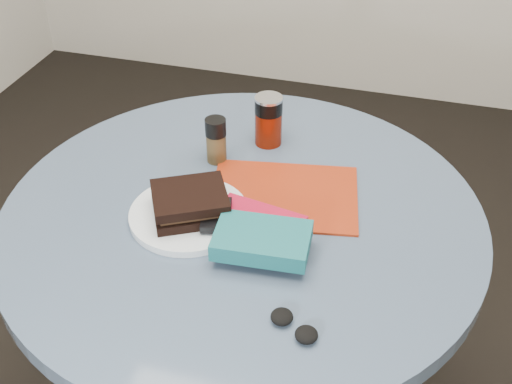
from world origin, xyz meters
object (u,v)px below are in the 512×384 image
(red_book, at_px, (255,224))
(plate, at_px, (189,215))
(magazine, at_px, (284,195))
(table, at_px, (243,266))
(headphones, at_px, (294,326))
(sandwich, at_px, (190,203))
(pepper_grinder, at_px, (216,140))
(novel, at_px, (262,240))
(mp3_player, at_px, (216,215))
(soda_can, at_px, (268,120))

(red_book, bearing_deg, plate, -168.11)
(magazine, bearing_deg, table, -148.21)
(headphones, bearing_deg, magazine, 106.50)
(plate, bearing_deg, magazine, 35.79)
(sandwich, relative_size, pepper_grinder, 1.73)
(pepper_grinder, distance_m, novel, 0.34)
(sandwich, xyz_separation_m, mp3_player, (0.06, -0.01, -0.01))
(plate, distance_m, headphones, 0.36)
(table, relative_size, pepper_grinder, 9.26)
(novel, distance_m, mp3_player, 0.13)
(plate, bearing_deg, headphones, -40.17)
(magazine, xyz_separation_m, red_book, (-0.03, -0.12, 0.01))
(sandwich, xyz_separation_m, magazine, (0.16, 0.12, -0.04))
(plate, bearing_deg, sandwich, -24.78)
(soda_can, bearing_deg, sandwich, -103.51)
(novel, distance_m, headphones, 0.19)
(plate, relative_size, mp3_player, 2.24)
(plate, distance_m, pepper_grinder, 0.22)
(magazine, distance_m, mp3_player, 0.17)
(plate, height_order, soda_can, soda_can)
(novel, height_order, headphones, novel)
(soda_can, height_order, pepper_grinder, soda_can)
(table, relative_size, mp3_player, 9.22)
(sandwich, height_order, pepper_grinder, pepper_grinder)
(soda_can, distance_m, novel, 0.40)
(sandwich, height_order, novel, sandwich)
(plate, relative_size, soda_can, 1.99)
(plate, distance_m, novel, 0.19)
(pepper_grinder, bearing_deg, mp3_player, -71.43)
(red_book, relative_size, novel, 1.00)
(magazine, height_order, novel, novel)
(magazine, bearing_deg, headphones, -83.34)
(plate, height_order, pepper_grinder, pepper_grinder)
(plate, relative_size, pepper_grinder, 2.25)
(table, xyz_separation_m, plate, (-0.10, -0.06, 0.17))
(table, bearing_deg, red_book, -50.62)
(plate, bearing_deg, red_book, 1.46)
(magazine, relative_size, mp3_player, 2.87)
(soda_can, bearing_deg, novel, -76.71)
(pepper_grinder, bearing_deg, magazine, -26.59)
(soda_can, xyz_separation_m, novel, (0.09, -0.38, -0.02))
(table, xyz_separation_m, novel, (0.08, -0.12, 0.20))
(table, bearing_deg, mp3_player, -116.53)
(table, xyz_separation_m, mp3_player, (-0.03, -0.07, 0.19))
(plate, bearing_deg, table, 30.66)
(soda_can, xyz_separation_m, red_book, (0.06, -0.31, -0.05))
(pepper_grinder, relative_size, mp3_player, 1.00)
(table, distance_m, headphones, 0.38)
(magazine, distance_m, headphones, 0.37)
(red_book, xyz_separation_m, novel, (0.03, -0.07, 0.02))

